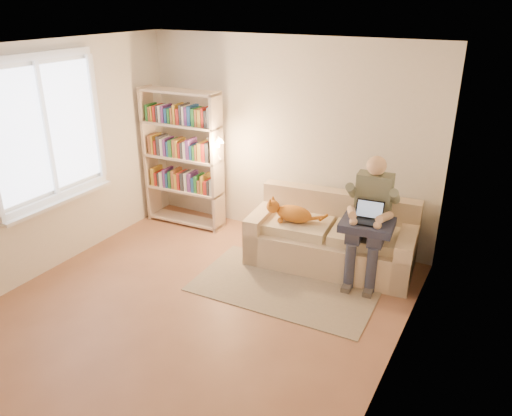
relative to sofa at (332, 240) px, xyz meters
The scene contains 13 objects.
floor 1.98m from the sofa, 116.88° to the right, with size 4.50×4.50×0.00m, color brown.
ceiling 3.02m from the sofa, 116.88° to the right, with size 4.00×4.50×0.02m, color white.
wall_left 3.51m from the sofa, 148.87° to the right, with size 0.02×4.50×2.60m, color silver.
wall_right 2.30m from the sofa, 57.31° to the right, with size 0.02×4.50×2.60m, color silver.
wall_back 1.43m from the sofa, 150.04° to the left, with size 4.00×0.02×2.60m, color silver.
window 3.40m from the sofa, 151.42° to the right, with size 0.12×1.52×1.69m.
sofa is the anchor object (origin of this frame).
person 0.69m from the sofa, 12.22° to the right, with size 0.46×0.67×1.42m.
cat 0.59m from the sofa, 159.03° to the right, with size 0.67×0.29×0.25m.
blanket 0.67m from the sofa, 26.77° to the right, with size 0.57×0.46×0.09m, color #242940.
laptop 0.73m from the sofa, 25.78° to the right, with size 0.33×0.31×0.25m.
bookshelf 2.37m from the sofa, behind, with size 1.28×0.35×1.91m.
rug 0.86m from the sofa, 107.24° to the right, with size 2.01×1.19×0.01m, color gray.
Camera 1 is at (2.68, -3.42, 3.02)m, focal length 35.00 mm.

